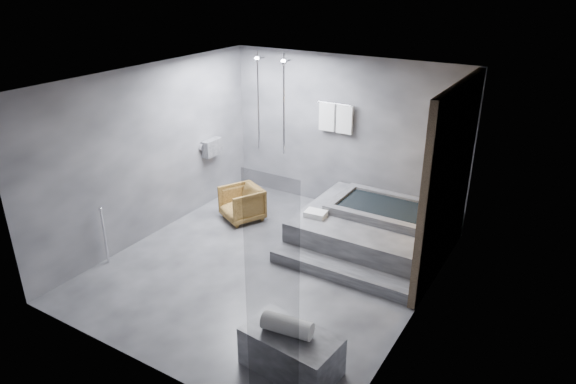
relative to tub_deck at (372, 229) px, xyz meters
The scene contains 7 objects.
room 2.02m from the tub_deck, 118.47° to the right, with size 5.00×5.04×2.82m.
tub_deck is the anchor object (origin of this frame).
tub_step 1.19m from the tub_deck, 90.00° to the right, with size 2.20×0.36×0.18m, color #37373A.
concrete_bench 3.17m from the tub_deck, 83.61° to the right, with size 1.07×0.59×0.48m, color #38383B.
driftwood_chair 2.36m from the tub_deck, behind, with size 0.65×0.66×0.60m, color #4B3212.
rolled_towel 3.20m from the tub_deck, 84.42° to the right, with size 0.20×0.20×0.57m, color white.
deck_towel 0.97m from the tub_deck, 146.72° to the right, with size 0.33×0.24×0.09m, color silver.
Camera 1 is at (3.70, -5.56, 4.12)m, focal length 32.00 mm.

